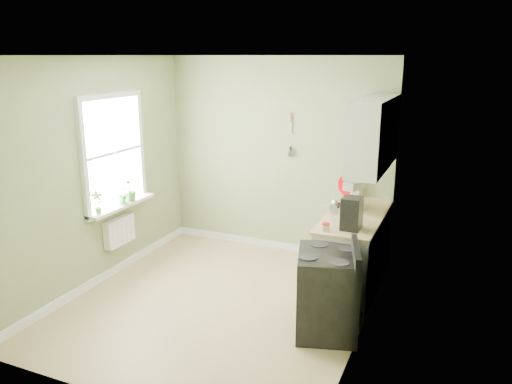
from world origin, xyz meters
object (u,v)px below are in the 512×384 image
at_px(stand_mixer, 354,196).
at_px(coffee_maker, 351,214).
at_px(stove, 328,292).
at_px(kettle, 334,207).

relative_size(stand_mixer, coffee_maker, 1.15).
bearing_deg(stand_mixer, stove, -87.92).
bearing_deg(stand_mixer, coffee_maker, -80.06).
distance_m(stove, stand_mixer, 1.43).
xyz_separation_m(stove, kettle, (-0.23, 1.04, 0.57)).
xyz_separation_m(stand_mixer, kettle, (-0.18, -0.23, -0.08)).
height_order(stove, kettle, kettle).
xyz_separation_m(kettle, coffee_maker, (0.30, -0.45, 0.08)).
xyz_separation_m(stand_mixer, coffee_maker, (0.12, -0.68, -0.01)).
bearing_deg(kettle, stove, -77.65).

